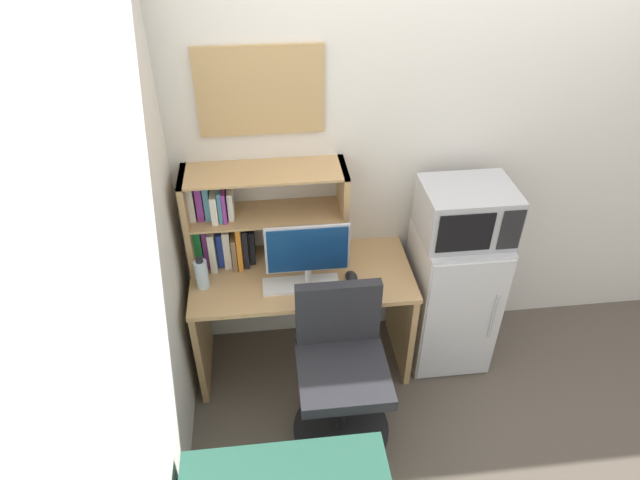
% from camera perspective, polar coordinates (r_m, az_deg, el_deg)
% --- Properties ---
extents(wall_back, '(6.40, 0.04, 2.60)m').
position_cam_1_polar(wall_back, '(3.43, 20.33, 9.13)').
color(wall_back, silver).
rests_on(wall_back, ground_plane).
extents(wall_left, '(0.04, 4.40, 2.60)m').
position_cam_1_polar(wall_left, '(1.90, -20.84, -16.75)').
color(wall_left, silver).
rests_on(wall_left, ground_plane).
extents(desk, '(1.25, 0.59, 0.73)m').
position_cam_1_polar(desk, '(3.30, -1.79, -6.38)').
color(desk, tan).
rests_on(desk, ground_plane).
extents(hutch_bookshelf, '(0.88, 0.28, 0.59)m').
position_cam_1_polar(hutch_bookshelf, '(3.12, -8.15, 2.09)').
color(hutch_bookshelf, tan).
rests_on(hutch_bookshelf, desk).
extents(monitor, '(0.45, 0.17, 0.40)m').
position_cam_1_polar(monitor, '(2.93, -1.28, -1.39)').
color(monitor, '#B7B7BC').
rests_on(monitor, desk).
extents(keyboard, '(0.42, 0.14, 0.02)m').
position_cam_1_polar(keyboard, '(3.07, -1.97, -4.59)').
color(keyboard, silver).
rests_on(keyboard, desk).
extents(computer_mouse, '(0.07, 0.11, 0.04)m').
position_cam_1_polar(computer_mouse, '(3.11, 3.23, -3.82)').
color(computer_mouse, black).
rests_on(computer_mouse, desk).
extents(water_bottle, '(0.07, 0.07, 0.19)m').
position_cam_1_polar(water_bottle, '(3.08, -12.05, -3.39)').
color(water_bottle, silver).
rests_on(water_bottle, desk).
extents(mini_fridge, '(0.47, 0.49, 0.93)m').
position_cam_1_polar(mini_fridge, '(3.49, 13.25, -5.62)').
color(mini_fridge, silver).
rests_on(mini_fridge, ground_plane).
extents(microwave, '(0.49, 0.39, 0.30)m').
position_cam_1_polar(microwave, '(3.13, 14.77, 2.80)').
color(microwave, '#ADADB2').
rests_on(microwave, mini_fridge).
extents(desk_chair, '(0.54, 0.54, 0.91)m').
position_cam_1_polar(desk_chair, '(3.05, 2.16, -13.74)').
color(desk_chair, black).
rests_on(desk_chair, ground_plane).
extents(wall_corkboard, '(0.64, 0.02, 0.46)m').
position_cam_1_polar(wall_corkboard, '(2.89, -6.15, 14.91)').
color(wall_corkboard, tan).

